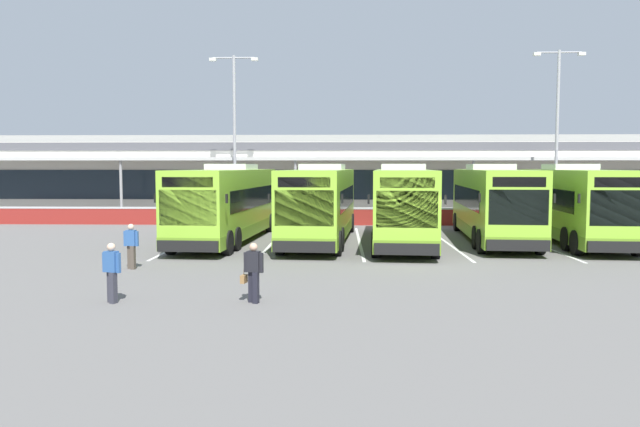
% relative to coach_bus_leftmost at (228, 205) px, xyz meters
% --- Properties ---
extents(ground_plane, '(200.00, 200.00, 0.00)m').
position_rel_coach_bus_leftmost_xyz_m(ground_plane, '(8.53, -5.85, -1.79)').
color(ground_plane, '#605E5B').
extents(terminal_building, '(70.00, 13.00, 6.00)m').
position_rel_coach_bus_leftmost_xyz_m(terminal_building, '(8.53, 21.05, 1.23)').
color(terminal_building, beige).
rests_on(terminal_building, ground).
extents(red_barrier_wall, '(60.00, 0.40, 1.10)m').
position_rel_coach_bus_leftmost_xyz_m(red_barrier_wall, '(8.53, 8.65, -1.23)').
color(red_barrier_wall, maroon).
rests_on(red_barrier_wall, ground).
extents(coach_bus_leftmost, '(3.65, 12.30, 3.78)m').
position_rel_coach_bus_leftmost_xyz_m(coach_bus_leftmost, '(0.00, 0.00, 0.00)').
color(coach_bus_leftmost, '#8CC633').
rests_on(coach_bus_leftmost, ground).
extents(coach_bus_left_centre, '(3.65, 12.30, 3.78)m').
position_rel_coach_bus_leftmost_xyz_m(coach_bus_left_centre, '(4.54, -0.01, 0.00)').
color(coach_bus_left_centre, '#8CC633').
rests_on(coach_bus_left_centre, ground).
extents(coach_bus_centre, '(3.65, 12.30, 3.78)m').
position_rel_coach_bus_leftmost_xyz_m(coach_bus_centre, '(8.46, -0.58, 0.00)').
color(coach_bus_centre, '#8CC633').
rests_on(coach_bus_centre, ground).
extents(coach_bus_right_centre, '(3.65, 12.30, 3.78)m').
position_rel_coach_bus_leftmost_xyz_m(coach_bus_right_centre, '(12.98, 0.69, 0.00)').
color(coach_bus_right_centre, '#8CC633').
rests_on(coach_bus_right_centre, ground).
extents(coach_bus_rightmost, '(3.65, 12.30, 3.78)m').
position_rel_coach_bus_leftmost_xyz_m(coach_bus_rightmost, '(16.79, 0.33, 0.00)').
color(coach_bus_rightmost, '#8CC633').
rests_on(coach_bus_rightmost, ground).
extents(bay_stripe_far_west, '(0.14, 13.00, 0.01)m').
position_rel_coach_bus_leftmost_xyz_m(bay_stripe_far_west, '(-1.97, 0.15, -1.78)').
color(bay_stripe_far_west, silver).
rests_on(bay_stripe_far_west, ground).
extents(bay_stripe_west, '(0.14, 13.00, 0.01)m').
position_rel_coach_bus_leftmost_xyz_m(bay_stripe_west, '(2.23, 0.15, -1.78)').
color(bay_stripe_west, silver).
rests_on(bay_stripe_west, ground).
extents(bay_stripe_mid_west, '(0.14, 13.00, 0.01)m').
position_rel_coach_bus_leftmost_xyz_m(bay_stripe_mid_west, '(6.43, 0.15, -1.78)').
color(bay_stripe_mid_west, silver).
rests_on(bay_stripe_mid_west, ground).
extents(bay_stripe_centre, '(0.14, 13.00, 0.01)m').
position_rel_coach_bus_leftmost_xyz_m(bay_stripe_centre, '(10.63, 0.15, -1.78)').
color(bay_stripe_centre, silver).
rests_on(bay_stripe_centre, ground).
extents(bay_stripe_mid_east, '(0.14, 13.00, 0.01)m').
position_rel_coach_bus_leftmost_xyz_m(bay_stripe_mid_east, '(14.83, 0.15, -1.78)').
color(bay_stripe_mid_east, silver).
rests_on(bay_stripe_mid_east, ground).
extents(bay_stripe_east, '(0.14, 13.00, 0.01)m').
position_rel_coach_bus_leftmost_xyz_m(bay_stripe_east, '(19.03, 0.15, -1.78)').
color(bay_stripe_east, silver).
rests_on(bay_stripe_east, ground).
extents(pedestrian_with_handbag, '(0.64, 0.41, 1.62)m').
position_rel_coach_bus_leftmost_xyz_m(pedestrian_with_handbag, '(3.16, -13.49, -0.93)').
color(pedestrian_with_handbag, black).
rests_on(pedestrian_with_handbag, ground).
extents(pedestrian_in_dark_coat, '(0.54, 0.33, 1.62)m').
position_rel_coach_bus_leftmost_xyz_m(pedestrian_in_dark_coat, '(-1.96, -8.19, -0.91)').
color(pedestrian_in_dark_coat, '#4C4238').
rests_on(pedestrian_in_dark_coat, ground).
extents(pedestrian_near_bin, '(0.54, 0.38, 1.62)m').
position_rel_coach_bus_leftmost_xyz_m(pedestrian_near_bin, '(-0.62, -13.63, -0.91)').
color(pedestrian_near_bin, '#33333D').
rests_on(pedestrian_near_bin, ground).
extents(lamp_post_west, '(3.24, 0.28, 11.00)m').
position_rel_coach_bus_leftmost_xyz_m(lamp_post_west, '(-1.61, 11.56, 4.50)').
color(lamp_post_west, '#9E9EA3').
rests_on(lamp_post_west, ground).
extents(lamp_post_centre, '(3.24, 0.28, 11.00)m').
position_rel_coach_bus_leftmost_xyz_m(lamp_post_centre, '(19.30, 10.29, 4.50)').
color(lamp_post_centre, '#9E9EA3').
rests_on(lamp_post_centre, ground).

